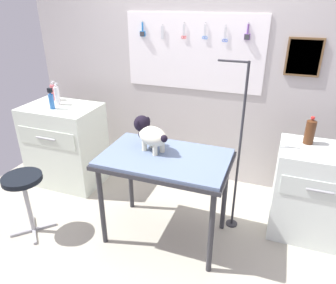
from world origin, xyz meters
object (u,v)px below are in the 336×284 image
at_px(cabinet_right, 314,193).
at_px(soda_bottle, 310,131).
at_px(counter_left, 66,145).
at_px(dog, 150,133).
at_px(grooming_table, 165,164).
at_px(grooming_arm, 238,158).
at_px(stool, 24,187).
at_px(shampoo_bottle, 51,100).

xyz_separation_m(cabinet_right, soda_bottle, (-0.12, 0.10, 0.54)).
bearing_deg(soda_bottle, counter_left, -177.59).
height_order(dog, soda_bottle, dog).
relative_size(grooming_table, cabinet_right, 1.26).
xyz_separation_m(grooming_table, grooming_arm, (0.55, 0.35, -0.01)).
bearing_deg(stool, dog, 23.82).
relative_size(grooming_table, dog, 2.84).
bearing_deg(shampoo_bottle, stool, -73.14).
bearing_deg(grooming_table, soda_bottle, 28.77).
bearing_deg(grooming_arm, soda_bottle, 24.35).
bearing_deg(dog, shampoo_bottle, 164.92).
height_order(grooming_table, soda_bottle, soda_bottle).
relative_size(stool, soda_bottle, 2.44).
relative_size(grooming_table, shampoo_bottle, 4.81).
height_order(stool, soda_bottle, soda_bottle).
relative_size(grooming_arm, cabinet_right, 1.85).
relative_size(dog, counter_left, 0.41).
bearing_deg(grooming_arm, stool, -156.90).
height_order(stool, shampoo_bottle, shampoo_bottle).
distance_m(counter_left, shampoo_bottle, 0.57).
distance_m(shampoo_bottle, soda_bottle, 2.53).
relative_size(grooming_table, counter_left, 1.15).
bearing_deg(soda_bottle, stool, -156.59).
bearing_deg(grooming_arm, cabinet_right, 12.78).
height_order(cabinet_right, soda_bottle, soda_bottle).
bearing_deg(grooming_table, stool, -162.01).
xyz_separation_m(grooming_table, counter_left, (-1.40, 0.50, -0.28)).
distance_m(grooming_table, counter_left, 1.51).
distance_m(grooming_arm, cabinet_right, 0.76).
bearing_deg(grooming_table, shampoo_bottle, 164.04).
xyz_separation_m(dog, stool, (-1.02, -0.45, -0.48)).
bearing_deg(grooming_arm, counter_left, 175.71).
distance_m(cabinet_right, soda_bottle, 0.56).
bearing_deg(grooming_arm, shampoo_bottle, 178.44).
height_order(counter_left, cabinet_right, counter_left).
distance_m(counter_left, soda_bottle, 2.55).
bearing_deg(counter_left, grooming_table, -19.59).
bearing_deg(dog, soda_bottle, 23.07).
relative_size(stool, shampoo_bottle, 2.69).
bearing_deg(dog, stool, -156.18).
bearing_deg(grooming_arm, dog, -157.95).
bearing_deg(counter_left, cabinet_right, 0.16).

